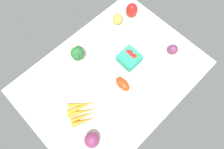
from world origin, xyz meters
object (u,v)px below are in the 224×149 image
red_onion_center (92,140)px  berry_basket (129,58)px  bell_pepper_red (132,10)px  heirloom_tomato_green (118,19)px  roma_tomato (123,84)px  carrot_bunch (82,112)px  red_onion_near_basket (173,49)px  broccoli_head (77,54)px

red_onion_center → berry_basket: (-47.69, -19.62, -0.75)cm
red_onion_center → bell_pepper_red: size_ratio=0.77×
red_onion_center → heirloom_tomato_green: bearing=-144.7°
berry_basket → heirloom_tomato_green: (-14.76, -24.55, 0.29)cm
heirloom_tomato_green → roma_tomato: bearing=49.2°
berry_basket → roma_tomato: size_ratio=1.17×
berry_basket → carrot_bunch: bearing=6.5°
berry_basket → heirloom_tomato_green: 28.64cm
bell_pepper_red → red_onion_near_basket: 37.14cm
broccoli_head → roma_tomato: 31.71cm
broccoli_head → red_onion_near_basket: broccoli_head is taller
roma_tomato → red_onion_near_basket: size_ratio=1.60×
berry_basket → carrot_bunch: 41.83cm
broccoli_head → carrot_bunch: 33.57cm
bell_pepper_red → heirloom_tomato_green: size_ratio=1.47×
carrot_bunch → red_onion_near_basket: red_onion_near_basket is taller
bell_pepper_red → carrot_bunch: 72.43cm
bell_pepper_red → berry_basket: 34.01cm
broccoli_head → roma_tomato: (-7.25, 30.57, -4.31)cm
heirloom_tomato_green → carrot_bunch: 63.48cm
heirloom_tomato_green → carrot_bunch: (56.28, 29.29, -2.10)cm
berry_basket → red_onion_near_basket: (-23.00, 14.60, -0.07)cm
carrot_bunch → bell_pepper_red: bearing=-158.0°
red_onion_center → berry_basket: red_onion_center is taller
broccoli_head → roma_tomato: size_ratio=1.13×
berry_basket → carrot_bunch: (41.52, 4.75, -1.80)cm
red_onion_center → red_onion_near_basket: bearing=-175.9°
carrot_bunch → roma_tomato: bearing=171.1°
broccoli_head → red_onion_near_basket: 57.43cm
bell_pepper_red → berry_basket: (25.52, 22.39, -1.93)cm
heirloom_tomato_green → berry_basket: bearing=59.0°
berry_basket → red_onion_near_basket: 27.25cm
broccoli_head → carrot_bunch: broccoli_head is taller
bell_pepper_red → roma_tomato: 50.70cm
heirloom_tomato_green → broccoli_head: (36.21, 3.00, 3.58)cm
bell_pepper_red → broccoli_head: size_ratio=0.91×
red_onion_center → heirloom_tomato_green: red_onion_center is taller
berry_basket → heirloom_tomato_green: bearing=-121.0°
heirloom_tomato_green → red_onion_near_basket: bearing=101.9°
red_onion_center → red_onion_near_basket: size_ratio=1.26×
broccoli_head → roma_tomato: bearing=103.3°
heirloom_tomato_green → bell_pepper_red: bearing=168.7°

